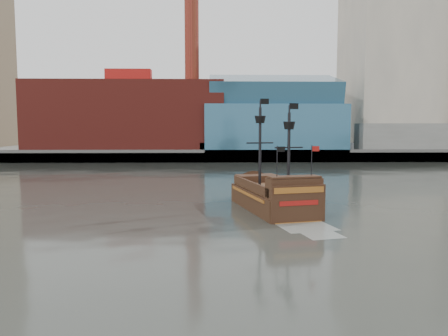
{
  "coord_description": "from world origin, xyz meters",
  "views": [
    {
      "loc": [
        -3.44,
        -27.04,
        7.37
      ],
      "look_at": [
        -2.48,
        8.24,
        4.0
      ],
      "focal_mm": 35.0,
      "sensor_mm": 36.0,
      "label": 1
    }
  ],
  "objects": [
    {
      "name": "pirate_ship",
      "position": [
        1.96,
        10.95,
        0.96
      ],
      "size": [
        7.27,
        14.73,
        10.59
      ],
      "rotation": [
        0.0,
        0.0,
        0.23
      ],
      "color": "black",
      "rests_on": "ground"
    },
    {
      "name": "skyline",
      "position": [
        5.21,
        84.56,
        24.55
      ],
      "size": [
        149.0,
        45.0,
        62.0
      ],
      "color": "#786448",
      "rests_on": "promenade_far"
    },
    {
      "name": "ground",
      "position": [
        0.0,
        0.0,
        0.0
      ],
      "size": [
        400.0,
        400.0,
        0.0
      ],
      "primitive_type": "plane",
      "color": "#2C2F29",
      "rests_on": "ground"
    },
    {
      "name": "seawall",
      "position": [
        0.0,
        62.5,
        1.3
      ],
      "size": [
        220.0,
        1.0,
        2.6
      ],
      "primitive_type": "cube",
      "color": "#4C4C49",
      "rests_on": "ground"
    },
    {
      "name": "promenade_far",
      "position": [
        0.0,
        92.0,
        1.0
      ],
      "size": [
        220.0,
        60.0,
        2.0
      ],
      "primitive_type": "cube",
      "color": "slate",
      "rests_on": "ground"
    }
  ]
}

